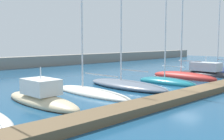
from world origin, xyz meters
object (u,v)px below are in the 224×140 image
Objects in this scene: sailboat_slate_fourth at (126,84)px; sailboat_red_sixth at (183,76)px; sailboat_ivory_third at (91,92)px; motorboat_charcoal_seventh at (205,72)px; motorboat_sand_second at (41,98)px; sailboat_teal_fifth at (167,81)px; sailboat_navy_eighth at (222,71)px.

sailboat_slate_fourth is 10.10m from sailboat_red_sixth.
motorboat_charcoal_seventh is at bearing -92.90° from sailboat_ivory_third.
sailboat_slate_fourth is (10.15, 0.62, -0.08)m from motorboat_sand_second.
motorboat_sand_second is at bearing 93.96° from sailboat_slate_fourth.
sailboat_red_sixth is at bearing -91.22° from motorboat_sand_second.
sailboat_teal_fifth is at bearing -103.29° from sailboat_slate_fourth.
sailboat_slate_fourth is 5.40m from sailboat_teal_fifth.
sailboat_slate_fourth is at bearing 86.29° from sailboat_red_sixth.
sailboat_teal_fifth is at bearing 86.78° from sailboat_navy_eighth.
sailboat_navy_eighth reaches higher than motorboat_charcoal_seventh.
sailboat_red_sixth reaches higher than motorboat_charcoal_seventh.
motorboat_charcoal_seventh is 0.45× the size of sailboat_navy_eighth.
sailboat_ivory_third reaches higher than motorboat_sand_second.
sailboat_slate_fourth is at bearing 85.19° from motorboat_charcoal_seventh.
sailboat_ivory_third is 19.84m from motorboat_charcoal_seventh.
sailboat_teal_fifth is (5.24, -1.29, -0.14)m from sailboat_slate_fourth.
motorboat_charcoal_seventh is 4.98m from sailboat_navy_eighth.
sailboat_teal_fifth is 1.70× the size of motorboat_charcoal_seventh.
sailboat_navy_eighth is at bearing -92.74° from sailboat_slate_fourth.
motorboat_charcoal_seventh is (9.69, 0.29, 0.32)m from sailboat_teal_fifth.
motorboat_charcoal_seventh is (19.82, -0.82, 0.39)m from sailboat_ivory_third.
motorboat_charcoal_seventh is at bearing 84.66° from sailboat_navy_eighth.
sailboat_ivory_third is 10.19m from sailboat_teal_fifth.
sailboat_ivory_third is 0.80× the size of sailboat_slate_fourth.
sailboat_slate_fourth reaches higher than sailboat_navy_eighth.
sailboat_navy_eighth reaches higher than sailboat_red_sixth.
sailboat_slate_fourth is 14.97m from motorboat_charcoal_seventh.
sailboat_navy_eighth is at bearing -92.47° from motorboat_charcoal_seventh.
sailboat_slate_fourth reaches higher than sailboat_red_sixth.
motorboat_sand_second is 30.06m from sailboat_navy_eighth.
motorboat_sand_second is at bearing 94.23° from sailboat_ivory_third.
sailboat_navy_eighth reaches higher than sailboat_teal_fifth.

